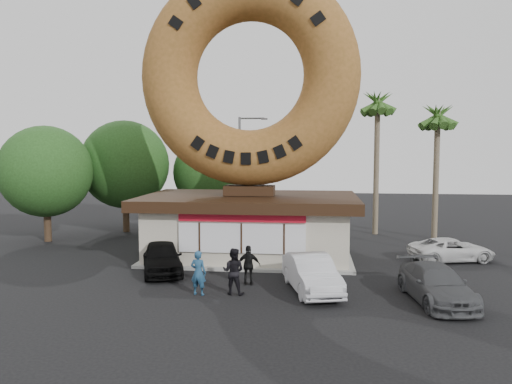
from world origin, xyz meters
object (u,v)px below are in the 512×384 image
at_px(donut_shop, 250,224).
at_px(person_center, 233,271).
at_px(car_white, 452,250).
at_px(giant_donut, 250,76).
at_px(car_silver, 311,273).
at_px(person_left, 198,273).
at_px(car_grey, 436,284).
at_px(person_right, 249,265).
at_px(car_black, 162,257).
at_px(street_lamp, 242,166).

xyz_separation_m(donut_shop, person_center, (0.22, -6.81, -0.85)).
bearing_deg(car_white, giant_donut, 76.21).
bearing_deg(donut_shop, car_silver, -61.66).
xyz_separation_m(person_left, person_center, (1.36, 0.24, 0.04)).
bearing_deg(car_grey, person_left, 172.56).
distance_m(person_right, car_silver, 2.71).
height_order(car_black, car_grey, car_black).
bearing_deg(person_left, donut_shop, -88.40).
relative_size(street_lamp, car_silver, 1.80).
bearing_deg(street_lamp, giant_donut, -79.49).
height_order(donut_shop, car_white, donut_shop).
xyz_separation_m(street_lamp, person_left, (0.71, -17.06, -3.60)).
distance_m(person_left, person_center, 1.38).
height_order(car_black, car_silver, car_silver).
bearing_deg(person_left, car_white, -137.08).
bearing_deg(car_grey, street_lamp, 111.80).
bearing_deg(person_center, car_silver, -158.79).
bearing_deg(donut_shop, car_grey, -41.07).
bearing_deg(person_right, person_left, 37.98).
height_order(person_left, person_center, person_center).
distance_m(donut_shop, street_lamp, 10.54).
relative_size(giant_donut, person_left, 6.41).
relative_size(person_center, car_white, 0.43).
xyz_separation_m(donut_shop, street_lamp, (-1.86, 10.02, 2.72)).
distance_m(donut_shop, car_white, 10.45).
bearing_deg(car_silver, street_lamp, 92.65).
height_order(donut_shop, car_grey, donut_shop).
relative_size(donut_shop, person_right, 6.65).
relative_size(person_left, car_black, 0.41).
bearing_deg(street_lamp, car_black, -97.15).
distance_m(giant_donut, person_center, 10.94).
bearing_deg(person_center, person_right, -99.42).
height_order(donut_shop, person_right, donut_shop).
relative_size(person_left, person_center, 0.96).
bearing_deg(car_white, car_black, 91.34).
distance_m(person_center, car_silver, 3.15).
xyz_separation_m(person_center, car_white, (10.17, 7.00, -0.33)).
bearing_deg(giant_donut, person_right, -83.19).
distance_m(giant_donut, car_silver, 11.14).
height_order(person_center, car_white, person_center).
distance_m(giant_donut, car_grey, 13.72).
distance_m(person_right, car_black, 4.52).
relative_size(street_lamp, car_black, 1.88).
xyz_separation_m(donut_shop, car_grey, (7.94, -6.92, -1.09)).
xyz_separation_m(street_lamp, car_white, (12.24, -9.82, -3.89)).
bearing_deg(car_black, car_white, -3.79).
bearing_deg(person_center, giant_donut, -80.44).
bearing_deg(giant_donut, car_white, 0.97).
relative_size(car_silver, car_grey, 0.96).
relative_size(car_black, car_white, 1.01).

